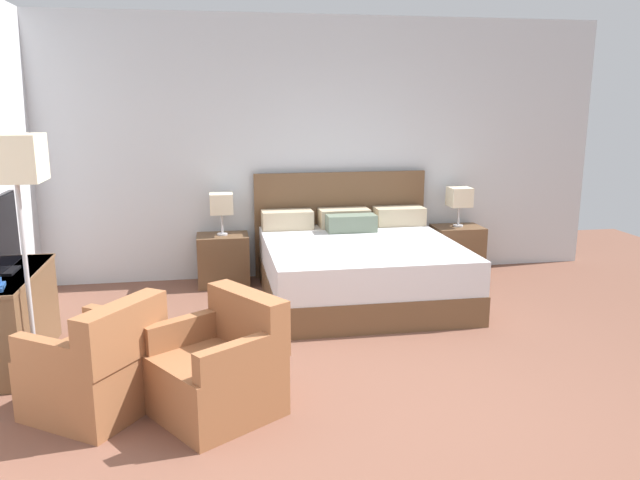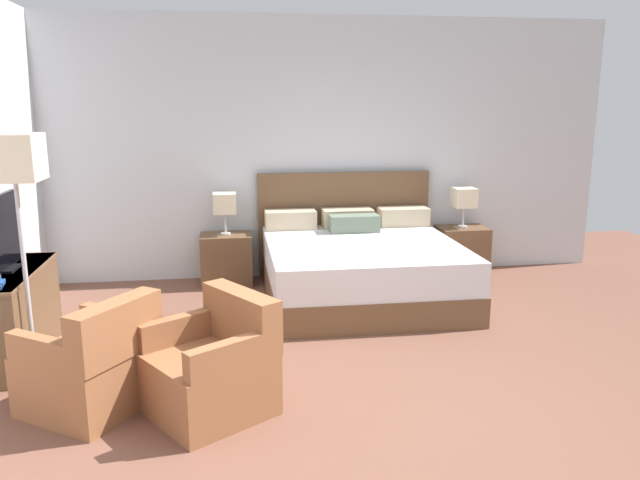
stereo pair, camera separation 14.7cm
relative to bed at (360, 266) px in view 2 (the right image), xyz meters
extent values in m
plane|color=brown|center=(-0.41, -2.48, -0.33)|extent=(10.36, 10.36, 0.00)
cube|color=silver|center=(-0.41, 1.00, 1.11)|extent=(6.89, 0.06, 2.87)
cube|color=brown|center=(0.00, -0.08, -0.19)|extent=(1.88, 1.93, 0.28)
cube|color=silver|center=(0.00, -0.08, 0.11)|extent=(1.86, 1.91, 0.32)
cube|color=brown|center=(0.00, 0.91, 0.26)|extent=(1.96, 0.05, 1.18)
cube|color=#C6B28E|center=(-0.64, 0.71, 0.37)|extent=(0.55, 0.28, 0.20)
cube|color=#C6B28E|center=(0.00, 0.71, 0.37)|extent=(0.55, 0.28, 0.20)
cube|color=#C6B28E|center=(0.63, 0.71, 0.37)|extent=(0.55, 0.28, 0.20)
cube|color=slate|center=(0.02, 0.44, 0.36)|extent=(0.53, 0.22, 0.18)
cube|color=brown|center=(-1.34, 0.70, -0.05)|extent=(0.55, 0.41, 0.55)
cube|color=#473120|center=(-1.34, 0.50, 0.00)|extent=(0.47, 0.01, 0.24)
cube|color=brown|center=(1.34, 0.70, -0.05)|extent=(0.55, 0.41, 0.55)
cube|color=#473120|center=(1.34, 0.50, 0.00)|extent=(0.47, 0.01, 0.24)
cylinder|color=#B7B7BC|center=(-1.34, 0.70, 0.23)|extent=(0.11, 0.11, 0.02)
cylinder|color=#B7B7BC|center=(-1.34, 0.70, 0.35)|extent=(0.02, 0.02, 0.22)
cube|color=beige|center=(-1.34, 0.70, 0.57)|extent=(0.24, 0.24, 0.22)
cylinder|color=#B7B7BC|center=(1.34, 0.70, 0.23)|extent=(0.11, 0.11, 0.02)
cylinder|color=#B7B7BC|center=(1.34, 0.70, 0.35)|extent=(0.02, 0.02, 0.22)
cube|color=beige|center=(1.34, 0.70, 0.57)|extent=(0.24, 0.24, 0.22)
cube|color=brown|center=(-3.00, -1.11, 0.02)|extent=(0.47, 1.15, 0.71)
cube|color=brown|center=(-3.00, -1.11, 0.37)|extent=(0.48, 1.19, 0.02)
cube|color=black|center=(-3.00, -1.09, 0.39)|extent=(0.18, 0.24, 0.02)
cube|color=black|center=(-3.00, -1.09, 0.67)|extent=(0.04, 0.77, 0.56)
cube|color=black|center=(-2.98, -1.09, 0.67)|extent=(0.01, 0.75, 0.54)
cube|color=#935B38|center=(-2.24, -2.01, -0.13)|extent=(0.95, 0.95, 0.40)
cube|color=#935B38|center=(-2.01, -2.17, 0.25)|extent=(0.52, 0.65, 0.36)
cube|color=#935B38|center=(-2.40, -2.26, 0.16)|extent=(0.57, 0.43, 0.18)
cube|color=#935B38|center=(-2.07, -1.77, 0.16)|extent=(0.57, 0.43, 0.18)
cube|color=#935B38|center=(-1.46, -2.20, -0.13)|extent=(0.94, 0.94, 0.40)
cube|color=#935B38|center=(-1.24, -2.05, 0.25)|extent=(0.51, 0.66, 0.36)
cube|color=#935B38|center=(-1.30, -2.45, 0.16)|extent=(0.57, 0.42, 0.18)
cube|color=#935B38|center=(-1.63, -1.95, 0.16)|extent=(0.57, 0.42, 0.18)
cylinder|color=#B7B7BC|center=(-2.70, -1.56, -0.32)|extent=(0.28, 0.28, 0.02)
cylinder|color=#B7B7BC|center=(-2.70, -1.56, 0.40)|extent=(0.03, 0.03, 1.42)
cube|color=beige|center=(-2.70, -1.56, 1.27)|extent=(0.35, 0.35, 0.31)
camera|label=1|loc=(-1.44, -5.93, 1.64)|focal=35.00mm
camera|label=2|loc=(-1.29, -5.96, 1.64)|focal=35.00mm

